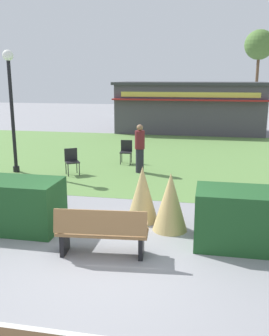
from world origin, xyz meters
name	(u,v)px	position (x,y,z in m)	size (l,w,h in m)	color
ground_plane	(105,264)	(0.00, 0.00, 0.00)	(80.00, 80.00, 0.00)	gray
lawn_patch	(166,156)	(0.00, 9.71, 0.00)	(36.00, 12.00, 0.01)	#5B8442
park_bench	(102,232)	(-0.13, 0.31, 0.48)	(1.74, 0.68, 0.95)	olive
hedge_left	(6,204)	(-2.56, 1.21, 0.56)	(2.39, 1.10, 1.11)	#1E4C23
hedge_right	(256,219)	(2.70, 1.27, 0.57)	(2.34, 1.10, 1.14)	#1E4C23
ornamental_grass_behind_left	(142,194)	(0.29, 2.21, 0.65)	(0.73, 0.73, 1.30)	tan
ornamental_grass_behind_right	(170,202)	(0.98, 1.80, 0.64)	(0.76, 0.76, 1.29)	tan
lamppost_mid	(11,97)	(-4.89, 5.97, 2.61)	(0.36, 0.36, 4.14)	black
trash_bin	(258,226)	(2.75, 1.31, 0.43)	(0.52, 0.52, 0.86)	#2D4233
food_kiosk	(190,107)	(0.53, 17.32, 1.50)	(8.85, 4.03, 2.98)	#47424C
cafe_chair_east	(126,150)	(-1.38, 8.07, 0.53)	(0.48, 0.48, 0.89)	black
cafe_chair_center	(72,159)	(-2.84, 6.02, 0.53)	(0.61, 0.61, 0.89)	black
person_strolling	(140,148)	(-0.60, 6.71, 0.86)	(0.34, 0.34, 1.69)	#23232D
parked_car_west_slot	(142,109)	(-3.91, 25.84, 0.64)	(4.23, 2.12, 1.20)	#B7BABF
tree_left_bg	(259,45)	(6.07, 33.38, 6.19)	(2.80, 2.80, 7.66)	brown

